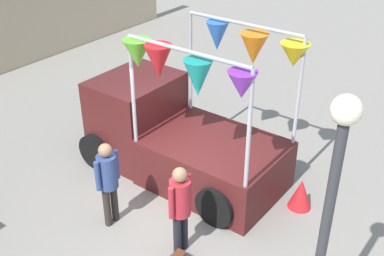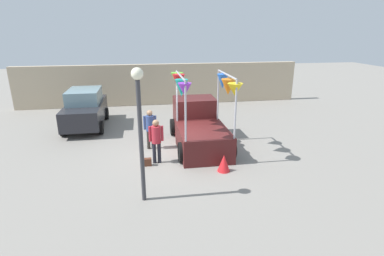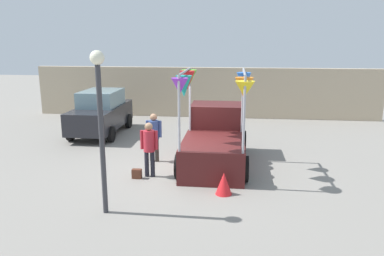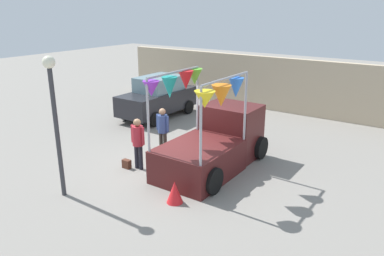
# 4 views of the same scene
# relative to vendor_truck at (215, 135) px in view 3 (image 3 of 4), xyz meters

# --- Properties ---
(ground_plane) EXTENTS (60.00, 60.00, 0.00)m
(ground_plane) POSITION_rel_vendor_truck_xyz_m (-0.99, -0.93, -0.91)
(ground_plane) COLOR gray
(vendor_truck) EXTENTS (2.44, 4.15, 3.12)m
(vendor_truck) POSITION_rel_vendor_truck_xyz_m (0.00, 0.00, 0.00)
(vendor_truck) COLOR #4C1919
(vendor_truck) RESTS_ON ground
(parked_car) EXTENTS (1.88, 4.00, 1.88)m
(parked_car) POSITION_rel_vendor_truck_xyz_m (-5.10, 3.30, 0.03)
(parked_car) COLOR #26262B
(parked_car) RESTS_ON ground
(person_customer) EXTENTS (0.53, 0.34, 1.65)m
(person_customer) POSITION_rel_vendor_truck_xyz_m (-1.85, -1.62, 0.08)
(person_customer) COLOR black
(person_customer) RESTS_ON ground
(person_vendor) EXTENTS (0.53, 0.34, 1.64)m
(person_vendor) POSITION_rel_vendor_truck_xyz_m (-2.02, -0.19, 0.07)
(person_vendor) COLOR #2D2823
(person_vendor) RESTS_ON ground
(handbag) EXTENTS (0.28, 0.16, 0.28)m
(handbag) POSITION_rel_vendor_truck_xyz_m (-2.20, -1.82, -0.77)
(handbag) COLOR #592D1E
(handbag) RESTS_ON ground
(street_lamp) EXTENTS (0.32, 0.32, 3.79)m
(street_lamp) POSITION_rel_vendor_truck_xyz_m (-2.36, -4.09, 1.57)
(street_lamp) COLOR #333338
(street_lamp) RESTS_ON ground
(brick_boundary_wall) EXTENTS (18.00, 0.36, 2.60)m
(brick_boundary_wall) POSITION_rel_vendor_truck_xyz_m (-0.99, 7.49, 0.39)
(brick_boundary_wall) COLOR tan
(brick_boundary_wall) RESTS_ON ground
(folded_kite_bundle_crimson) EXTENTS (0.62, 0.62, 0.60)m
(folded_kite_bundle_crimson) POSITION_rel_vendor_truck_xyz_m (0.39, -2.70, -0.61)
(folded_kite_bundle_crimson) COLOR red
(folded_kite_bundle_crimson) RESTS_ON ground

